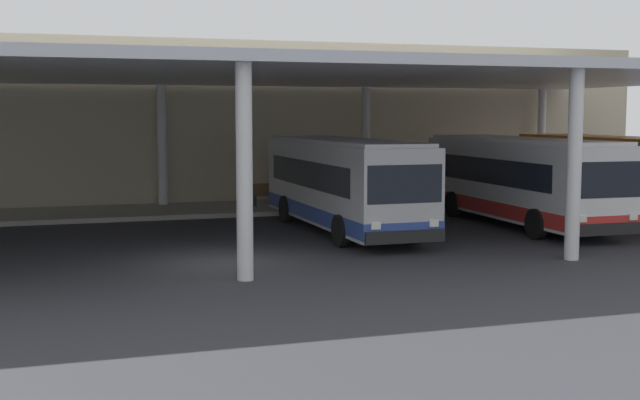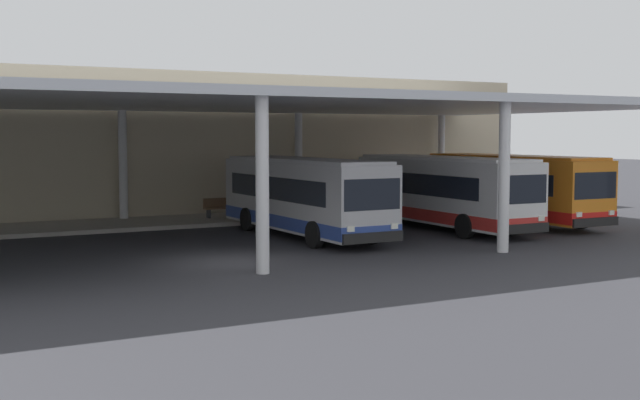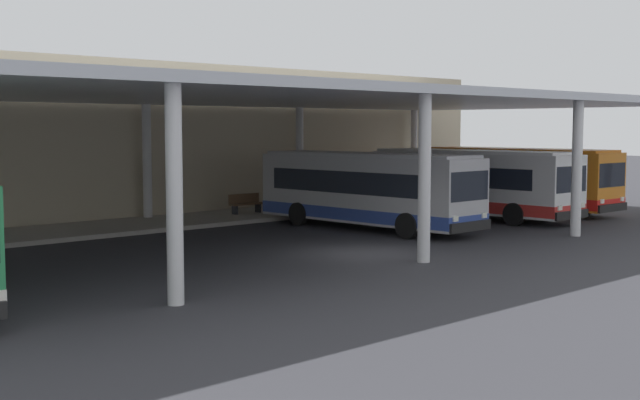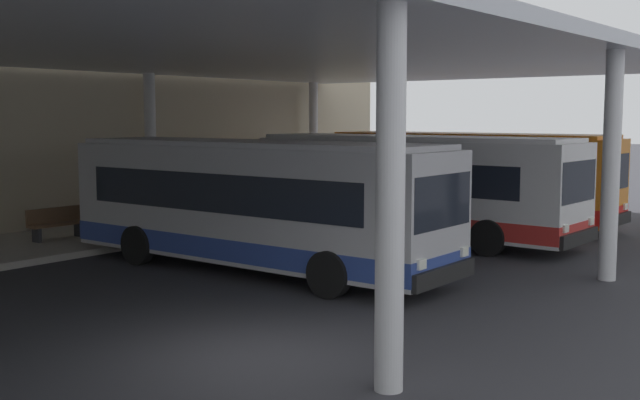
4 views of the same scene
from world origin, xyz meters
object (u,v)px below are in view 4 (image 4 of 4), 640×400
Objects in this scene: bus_middle_bay at (411,185)px; bus_second_bay at (253,203)px; bench_waiting at (57,223)px; trash_bin at (120,214)px; bus_far_bay at (466,176)px.

bus_second_bay is at bearing 175.99° from bus_middle_bay.
bus_middle_bay is at bearing -45.79° from bench_waiting.
bus_middle_bay is 9.23m from trash_bin.
trash_bin is (2.38, 0.11, 0.01)m from bench_waiting.
bench_waiting is at bearing -177.27° from trash_bin.
bus_second_bay is at bearing -102.64° from trash_bin.
bus_far_bay is 5.88× the size of bench_waiting.
bus_middle_bay is at bearing -175.30° from bus_far_bay.
bus_middle_bay is 10.79× the size of trash_bin.
trash_bin is at bearing 123.01° from bus_middle_bay.
trash_bin is at bearing 2.73° from bench_waiting.
bus_far_bay is 10.81× the size of trash_bin.
bus_far_bay is 13.72m from bench_waiting.
bus_middle_bay reaches higher than bench_waiting.
bus_middle_bay is at bearing -4.01° from bus_second_bay.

